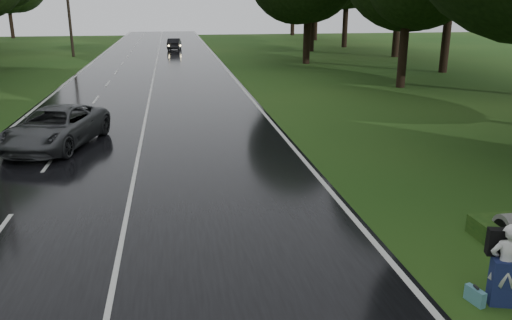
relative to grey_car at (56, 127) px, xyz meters
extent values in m
plane|color=#264815|center=(3.13, -10.04, -0.79)|extent=(160.00, 160.00, 0.00)
cube|color=black|center=(3.13, 9.96, -0.77)|extent=(12.00, 140.00, 0.04)
cube|color=silver|center=(3.13, 9.96, -0.74)|extent=(0.12, 140.00, 0.01)
imported|color=#47494C|center=(0.00, 0.00, 0.00)|extent=(3.84, 5.85, 1.49)
imported|color=black|center=(4.95, 41.41, -0.10)|extent=(1.73, 4.04, 1.30)
imported|color=silver|center=(10.31, -12.61, 0.02)|extent=(0.67, 0.54, 1.62)
cube|color=navy|center=(10.31, -12.61, -0.34)|extent=(0.52, 0.42, 0.90)
cube|color=black|center=(10.24, -12.38, 0.38)|extent=(0.41, 0.29, 0.52)
cube|color=teal|center=(9.85, -12.51, -0.63)|extent=(0.22, 0.45, 0.31)
camera|label=1|loc=(4.48, -20.09, 4.60)|focal=35.95mm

